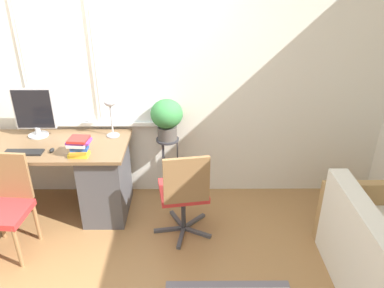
# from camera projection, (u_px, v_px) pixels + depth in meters

# --- Properties ---
(ground_plane) EXTENTS (14.00, 14.00, 0.00)m
(ground_plane) POSITION_uv_depth(u_px,v_px,m) (88.00, 233.00, 3.60)
(ground_plane) COLOR #9E7042
(wall_back_with_window) EXTENTS (9.00, 0.12, 2.70)m
(wall_back_with_window) POSITION_uv_depth(u_px,v_px,m) (90.00, 73.00, 3.70)
(wall_back_with_window) COLOR white
(wall_back_with_window) RESTS_ON ground_plane
(desk) EXTENTS (2.06, 0.71, 0.78)m
(desk) POSITION_uv_depth(u_px,v_px,m) (27.00, 177.00, 3.73)
(desk) COLOR brown
(desk) RESTS_ON ground_plane
(monitor) EXTENTS (0.39, 0.19, 0.49)m
(monitor) POSITION_uv_depth(u_px,v_px,m) (34.00, 113.00, 3.64)
(monitor) COLOR silver
(monitor) RESTS_ON desk
(keyboard) EXTENTS (0.35, 0.11, 0.02)m
(keyboard) POSITION_uv_depth(u_px,v_px,m) (24.00, 152.00, 3.41)
(keyboard) COLOR black
(keyboard) RESTS_ON desk
(mouse) EXTENTS (0.04, 0.07, 0.04)m
(mouse) POSITION_uv_depth(u_px,v_px,m) (52.00, 150.00, 3.43)
(mouse) COLOR black
(mouse) RESTS_ON desk
(desk_lamp) EXTENTS (0.13, 0.13, 0.39)m
(desk_lamp) POSITION_uv_depth(u_px,v_px,m) (110.00, 110.00, 3.62)
(desk_lamp) COLOR #ADADB2
(desk_lamp) RESTS_ON desk
(book_stack) EXTENTS (0.21, 0.18, 0.17)m
(book_stack) POSITION_uv_depth(u_px,v_px,m) (79.00, 146.00, 3.34)
(book_stack) COLOR yellow
(book_stack) RESTS_ON desk
(desk_chair_wooden) EXTENTS (0.44, 0.45, 0.89)m
(desk_chair_wooden) POSITION_uv_depth(u_px,v_px,m) (6.00, 204.00, 3.24)
(desk_chair_wooden) COLOR olive
(desk_chair_wooden) RESTS_ON ground_plane
(office_chair_swivel) EXTENTS (0.56, 0.56, 0.91)m
(office_chair_swivel) POSITION_uv_depth(u_px,v_px,m) (184.00, 192.00, 3.37)
(office_chair_swivel) COLOR #47474C
(office_chair_swivel) RESTS_ON ground_plane
(plant_stand) EXTENTS (0.23, 0.23, 0.71)m
(plant_stand) POSITION_uv_depth(u_px,v_px,m) (168.00, 148.00, 3.89)
(plant_stand) COLOR #333338
(plant_stand) RESTS_ON ground_plane
(potted_plant) EXTENTS (0.32, 0.32, 0.42)m
(potted_plant) POSITION_uv_depth(u_px,v_px,m) (167.00, 117.00, 3.73)
(potted_plant) COLOR #514C47
(potted_plant) RESTS_ON plant_stand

